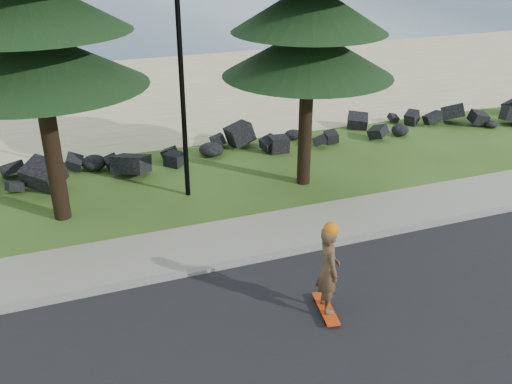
% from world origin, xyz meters
% --- Properties ---
extents(ground, '(160.00, 160.00, 0.00)m').
position_xyz_m(ground, '(0.00, 0.00, 0.00)').
color(ground, '#2F4515').
rests_on(ground, ground).
extents(road, '(160.00, 7.00, 0.02)m').
position_xyz_m(road, '(0.00, -4.50, 0.01)').
color(road, black).
rests_on(road, ground).
extents(kerb, '(160.00, 0.20, 0.10)m').
position_xyz_m(kerb, '(0.00, -0.90, 0.05)').
color(kerb, gray).
rests_on(kerb, ground).
extents(sidewalk, '(160.00, 2.00, 0.08)m').
position_xyz_m(sidewalk, '(0.00, 0.20, 0.04)').
color(sidewalk, gray).
rests_on(sidewalk, ground).
extents(beach_sand, '(160.00, 15.00, 0.01)m').
position_xyz_m(beach_sand, '(0.00, 14.50, 0.01)').
color(beach_sand, tan).
rests_on(beach_sand, ground).
extents(ocean, '(160.00, 58.00, 0.01)m').
position_xyz_m(ocean, '(0.00, 51.00, 0.00)').
color(ocean, '#39536E').
rests_on(ocean, ground).
extents(seawall_boulders, '(60.00, 2.40, 1.10)m').
position_xyz_m(seawall_boulders, '(0.00, 5.60, 0.00)').
color(seawall_boulders, black).
rests_on(seawall_boulders, ground).
extents(lamp_post, '(0.25, 0.14, 8.14)m').
position_xyz_m(lamp_post, '(0.00, 3.20, 4.13)').
color(lamp_post, black).
rests_on(lamp_post, ground).
extents(skateboarder, '(0.55, 1.14, 2.06)m').
position_xyz_m(skateboarder, '(1.23, -3.21, 1.04)').
color(skateboarder, red).
rests_on(skateboarder, ground).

